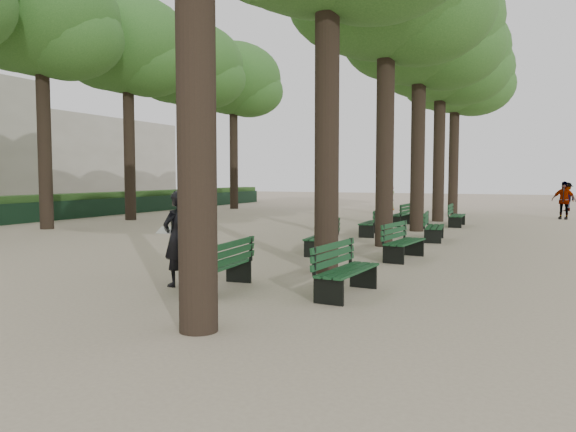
% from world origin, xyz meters
% --- Properties ---
extents(ground, '(120.00, 120.00, 0.00)m').
position_xyz_m(ground, '(0.00, 0.00, 0.00)').
color(ground, tan).
rests_on(ground, ground).
extents(tree_central_3, '(6.00, 6.00, 9.95)m').
position_xyz_m(tree_central_3, '(1.50, 13.00, 7.65)').
color(tree_central_3, '#33261C').
rests_on(tree_central_3, ground).
extents(tree_central_4, '(6.00, 6.00, 9.95)m').
position_xyz_m(tree_central_4, '(1.50, 18.00, 7.65)').
color(tree_central_4, '#33261C').
rests_on(tree_central_4, ground).
extents(tree_central_5, '(6.00, 6.00, 9.95)m').
position_xyz_m(tree_central_5, '(1.50, 23.00, 7.65)').
color(tree_central_5, '#33261C').
rests_on(tree_central_5, ground).
extents(tree_far_2, '(6.00, 6.00, 10.45)m').
position_xyz_m(tree_far_2, '(-12.00, 8.00, 8.14)').
color(tree_far_2, '#33261C').
rests_on(tree_far_2, ground).
extents(tree_far_3, '(6.00, 6.00, 10.45)m').
position_xyz_m(tree_far_3, '(-12.00, 13.00, 8.14)').
color(tree_far_3, '#33261C').
rests_on(tree_far_3, ground).
extents(tree_far_4, '(6.00, 6.00, 10.45)m').
position_xyz_m(tree_far_4, '(-12.00, 18.00, 8.14)').
color(tree_far_4, '#33261C').
rests_on(tree_far_4, ground).
extents(tree_far_5, '(6.00, 6.00, 10.45)m').
position_xyz_m(tree_far_5, '(-12.00, 23.00, 8.14)').
color(tree_far_5, '#33261C').
rests_on(tree_far_5, ground).
extents(bench_left_0, '(0.71, 1.84, 0.92)m').
position_xyz_m(bench_left_0, '(0.37, 0.49, 0.27)').
color(bench_left_0, black).
rests_on(bench_left_0, ground).
extents(bench_left_1, '(0.73, 1.84, 0.92)m').
position_xyz_m(bench_left_1, '(0.37, 5.77, 0.27)').
color(bench_left_1, black).
rests_on(bench_left_1, ground).
extents(bench_left_2, '(0.65, 1.82, 0.92)m').
position_xyz_m(bench_left_2, '(0.37, 10.75, 0.27)').
color(bench_left_2, black).
rests_on(bench_left_2, ground).
extents(bench_left_3, '(0.65, 1.82, 0.92)m').
position_xyz_m(bench_left_3, '(0.37, 15.13, 0.27)').
color(bench_left_3, black).
rests_on(bench_left_3, ground).
extents(bench_right_0, '(0.71, 1.84, 0.92)m').
position_xyz_m(bench_right_0, '(2.63, 0.95, 0.27)').
color(bench_right_0, black).
rests_on(bench_right_0, ground).
extents(bench_right_1, '(0.77, 1.85, 0.92)m').
position_xyz_m(bench_right_1, '(2.63, 5.57, 0.27)').
color(bench_right_1, black).
rests_on(bench_right_1, ground).
extents(bench_right_2, '(0.75, 1.85, 0.92)m').
position_xyz_m(bench_right_2, '(2.63, 10.07, 0.27)').
color(bench_right_2, black).
rests_on(bench_right_2, ground).
extents(bench_right_3, '(0.62, 1.81, 0.92)m').
position_xyz_m(bench_right_3, '(2.63, 15.73, 0.27)').
color(bench_right_3, black).
rests_on(bench_right_3, ground).
extents(man_with_map, '(0.69, 0.79, 1.82)m').
position_xyz_m(man_with_map, '(-0.58, 0.50, 0.91)').
color(man_with_map, black).
rests_on(man_with_map, ground).
extents(pedestrian_c, '(1.13, 0.61, 1.83)m').
position_xyz_m(pedestrian_c, '(6.83, 21.71, 0.91)').
color(pedestrian_c, '#262628').
rests_on(pedestrian_c, ground).
extents(pedestrian_b, '(1.04, 0.99, 1.70)m').
position_xyz_m(pedestrian_b, '(7.30, 28.96, 0.85)').
color(pedestrian_b, '#262628').
rests_on(pedestrian_b, ground).
extents(pedestrian_d, '(0.76, 0.93, 1.78)m').
position_xyz_m(pedestrian_d, '(-2.61, 25.69, 0.89)').
color(pedestrian_d, '#262628').
rests_on(pedestrian_d, ground).
extents(pedestrian_a, '(0.75, 0.88, 1.71)m').
position_xyz_m(pedestrian_a, '(-6.68, 25.05, 0.86)').
color(pedestrian_a, '#262628').
rests_on(pedestrian_a, ground).
extents(fence, '(0.08, 42.00, 0.90)m').
position_xyz_m(fence, '(-15.00, 11.00, 0.45)').
color(fence, black).
rests_on(fence, ground).
extents(hedge, '(1.20, 42.00, 1.20)m').
position_xyz_m(hedge, '(-15.70, 11.00, 0.60)').
color(hedge, '#204417').
rests_on(hedge, ground).
extents(building_far, '(12.00, 16.00, 7.00)m').
position_xyz_m(building_far, '(-33.00, 30.00, 3.50)').
color(building_far, '#B7B2A3').
rests_on(building_far, ground).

